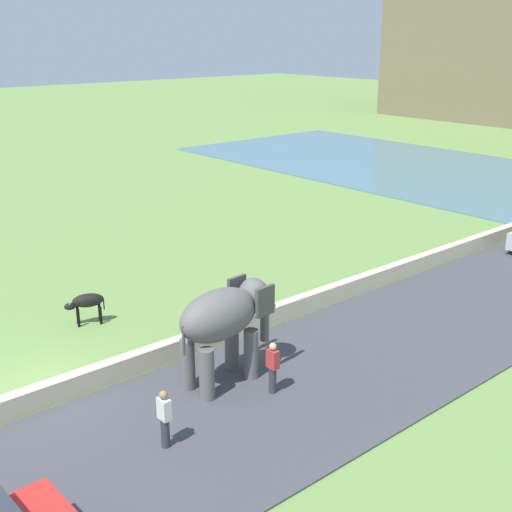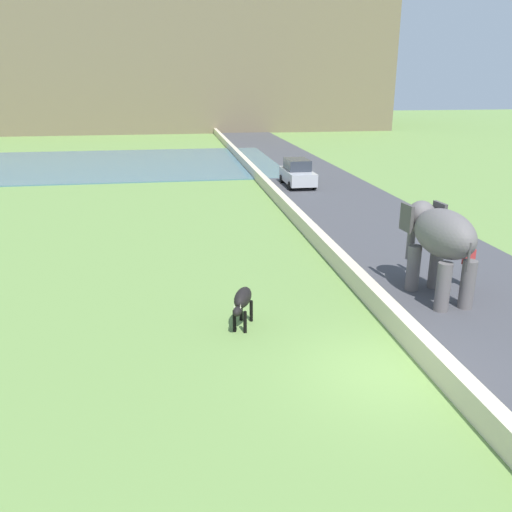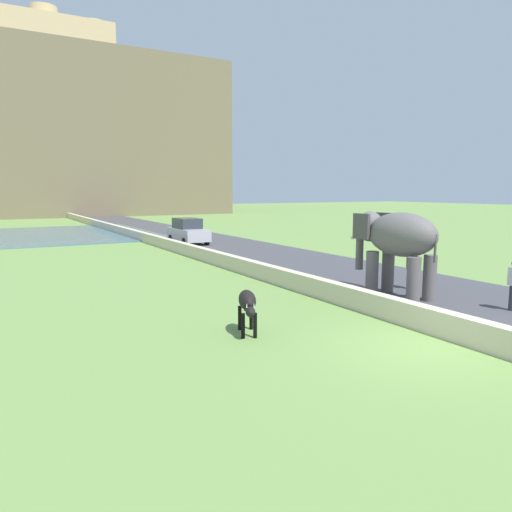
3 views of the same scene
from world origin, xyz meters
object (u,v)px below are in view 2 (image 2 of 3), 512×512
object	(u,v)px
car_silver	(297,173)
cow_black	(242,300)
person_beside_elephant	(468,264)
elephant	(439,238)

from	to	relation	value
car_silver	cow_black	distance (m)	21.44
person_beside_elephant	car_silver	world-z (taller)	car_silver
person_beside_elephant	cow_black	size ratio (longest dim) A/B	1.16
car_silver	cow_black	world-z (taller)	car_silver
elephant	person_beside_elephant	bearing A→B (deg)	21.27
cow_black	car_silver	bearing A→B (deg)	72.38
elephant	car_silver	xyz separation A→B (m)	(0.02, 19.24, -1.14)
car_silver	cow_black	size ratio (longest dim) A/B	2.84
car_silver	cow_black	bearing A→B (deg)	-107.62
cow_black	elephant	bearing A→B (deg)	10.41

